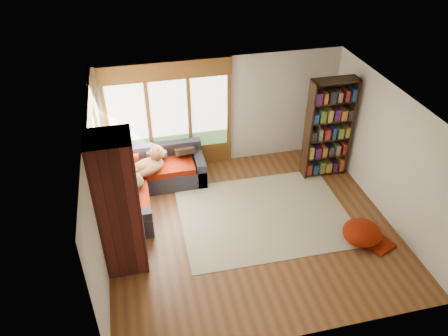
{
  "coord_description": "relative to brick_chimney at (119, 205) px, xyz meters",
  "views": [
    {
      "loc": [
        -1.98,
        -6.14,
        5.87
      ],
      "look_at": [
        -0.35,
        0.8,
        0.95
      ],
      "focal_mm": 35.0,
      "sensor_mm": 36.0,
      "label": 1
    }
  ],
  "objects": [
    {
      "name": "bookshelf",
      "position": [
        4.54,
        1.79,
        -0.14
      ],
      "size": [
        1.0,
        0.33,
        2.32
      ],
      "color": "black",
      "rests_on": "ground"
    },
    {
      "name": "dog_tan",
      "position": [
        0.62,
        1.97,
        -0.53
      ],
      "size": [
        0.95,
        0.85,
        0.46
      ],
      "rotation": [
        0.0,
        0.0,
        0.54
      ],
      "color": "brown",
      "rests_on": "sectional_sofa"
    },
    {
      "name": "windows_left",
      "position": [
        -0.32,
        1.55,
        0.05
      ],
      "size": [
        0.1,
        2.62,
        1.9
      ],
      "color": "brown",
      "rests_on": "wall_left"
    },
    {
      "name": "wall_front",
      "position": [
        2.4,
        -2.15,
        0.0
      ],
      "size": [
        5.5,
        0.04,
        2.6
      ],
      "primitive_type": "cube",
      "color": "silver",
      "rests_on": "ground"
    },
    {
      "name": "floor",
      "position": [
        2.4,
        0.35,
        -1.3
      ],
      "size": [
        5.5,
        5.5,
        0.0
      ],
      "primitive_type": "plane",
      "color": "#593318",
      "rests_on": "ground"
    },
    {
      "name": "wall_back",
      "position": [
        2.4,
        2.85,
        0.0
      ],
      "size": [
        5.5,
        0.04,
        2.6
      ],
      "primitive_type": "cube",
      "color": "silver",
      "rests_on": "ground"
    },
    {
      "name": "ceiling",
      "position": [
        2.4,
        0.35,
        1.3
      ],
      "size": [
        5.5,
        5.5,
        0.0
      ],
      "primitive_type": "plane",
      "color": "white"
    },
    {
      "name": "throw_pillows",
      "position": [
        0.48,
        2.2,
        -0.54
      ],
      "size": [
        1.98,
        1.68,
        0.45
      ],
      "color": "black",
      "rests_on": "sectional_sofa"
    },
    {
      "name": "roller_blind",
      "position": [
        -0.29,
        2.38,
        0.45
      ],
      "size": [
        0.03,
        0.72,
        0.9
      ],
      "primitive_type": "cube",
      "color": "#6C845E",
      "rests_on": "wall_left"
    },
    {
      "name": "dog_brindle",
      "position": [
        0.13,
        1.66,
        -0.54
      ],
      "size": [
        0.83,
        0.91,
        0.44
      ],
      "rotation": [
        0.0,
        0.0,
        2.15
      ],
      "color": "#40311D",
      "rests_on": "sectional_sofa"
    },
    {
      "name": "brick_chimney",
      "position": [
        0.0,
        0.0,
        0.0
      ],
      "size": [
        0.7,
        0.7,
        2.6
      ],
      "primitive_type": "cube",
      "color": "#471914",
      "rests_on": "ground"
    },
    {
      "name": "sectional_sofa",
      "position": [
        0.45,
        2.05,
        -1.0
      ],
      "size": [
        2.2,
        2.2,
        0.8
      ],
      "rotation": [
        0.0,
        0.0,
        -0.04
      ],
      "color": "#26262E",
      "rests_on": "ground"
    },
    {
      "name": "pouf",
      "position": [
        4.34,
        -0.47,
        -1.09
      ],
      "size": [
        0.91,
        0.91,
        0.39
      ],
      "primitive_type": "ellipsoid",
      "rotation": [
        0.0,
        0.0,
        0.3
      ],
      "color": "maroon",
      "rests_on": "area_rug"
    },
    {
      "name": "wall_left",
      "position": [
        -0.35,
        0.35,
        0.0
      ],
      "size": [
        0.04,
        5.0,
        2.6
      ],
      "primitive_type": "cube",
      "color": "silver",
      "rests_on": "ground"
    },
    {
      "name": "area_rug",
      "position": [
        2.77,
        0.65,
        -1.29
      ],
      "size": [
        3.41,
        2.62,
        0.01
      ],
      "primitive_type": "cube",
      "rotation": [
        0.0,
        0.0,
        -0.01
      ],
      "color": "silver",
      "rests_on": "ground"
    },
    {
      "name": "wall_right",
      "position": [
        5.15,
        0.35,
        0.0
      ],
      "size": [
        0.04,
        5.0,
        2.6
      ],
      "primitive_type": "cube",
      "color": "silver",
      "rests_on": "ground"
    },
    {
      "name": "windows_back",
      "position": [
        1.2,
        2.82,
        0.05
      ],
      "size": [
        2.82,
        0.1,
        1.9
      ],
      "color": "brown",
      "rests_on": "wall_back"
    }
  ]
}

